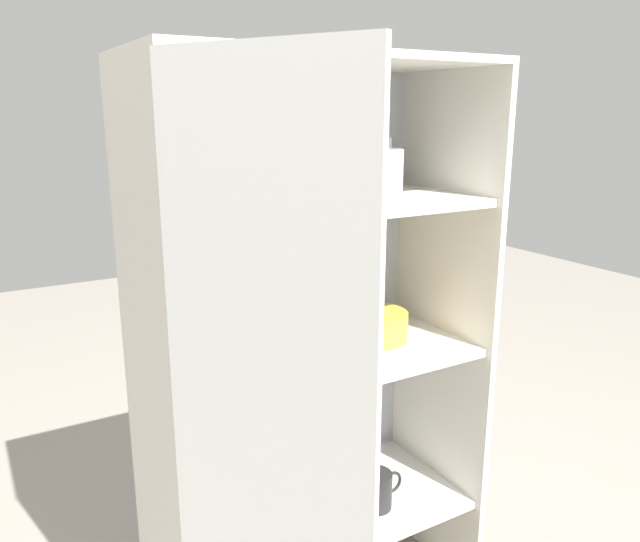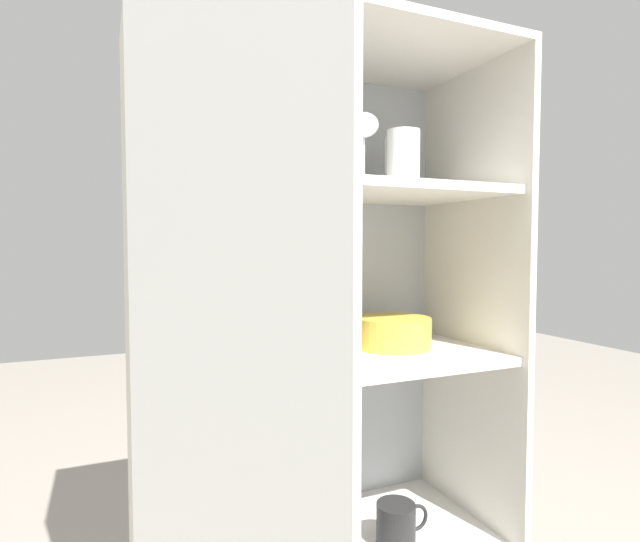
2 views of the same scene
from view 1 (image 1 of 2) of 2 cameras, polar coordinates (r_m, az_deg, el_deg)
cupboard_back_panel at (r=1.74m, az=-3.79°, el=-6.10°), size 0.84×0.02×1.43m
cupboard_side_left at (r=1.44m, az=-15.09°, el=-11.24°), size 0.02×0.42×1.43m
cupboard_side_right at (r=1.81m, az=10.91°, el=-5.60°), size 0.02×0.42×1.43m
cupboard_top_panel at (r=1.46m, az=-0.57°, el=18.82°), size 0.84×0.42×0.02m
shelf_board_lower at (r=1.80m, az=-0.47°, el=-21.33°), size 0.80×0.38×0.02m
shelf_board_middle at (r=1.58m, az=-0.50°, el=-8.05°), size 0.80×0.38×0.02m
shelf_board_upper at (r=1.47m, az=-0.53°, el=6.00°), size 0.80×0.38×0.02m
cupboard_door at (r=1.14m, az=-4.78°, el=-18.06°), size 0.21×0.37×1.43m
tumbler_glass_0 at (r=1.49m, az=6.17°, el=8.73°), size 0.07×0.07×0.12m
tumbler_glass_1 at (r=1.37m, az=-14.25°, el=8.18°), size 0.06×0.06×0.14m
tumbler_glass_2 at (r=1.46m, az=-12.87°, el=8.42°), size 0.08×0.08×0.12m
tumbler_glass_3 at (r=1.65m, az=5.32°, el=9.67°), size 0.07×0.07×0.14m
tumbler_glass_4 at (r=1.56m, az=-5.14°, el=9.08°), size 0.07×0.07×0.12m
wine_glass_0 at (r=1.40m, az=3.03°, el=10.16°), size 0.07×0.07×0.14m
wine_glass_1 at (r=1.55m, az=0.37°, el=10.46°), size 0.08×0.08×0.14m
wine_glass_2 at (r=1.31m, az=-3.30°, el=9.76°), size 0.08×0.08×0.14m
wine_bottle at (r=1.36m, az=-6.65°, el=10.66°), size 0.07×0.07×0.27m
plate_stack_white at (r=1.57m, az=-2.97°, el=-6.41°), size 0.24×0.24×0.07m
mixing_bowl_large at (r=1.67m, az=4.84°, el=-4.89°), size 0.19×0.19×0.08m
serving_bowl_small at (r=1.46m, az=-9.60°, el=-8.09°), size 0.13×0.13×0.07m
coffee_mug_primary at (r=1.79m, az=5.14°, el=-19.29°), size 0.13×0.09×0.10m
coffee_mug_extra_1 at (r=1.67m, az=-2.11°, el=-22.05°), size 0.12×0.08×0.10m
storage_jar at (r=1.88m, az=-0.64°, el=-17.71°), size 0.08×0.08×0.08m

